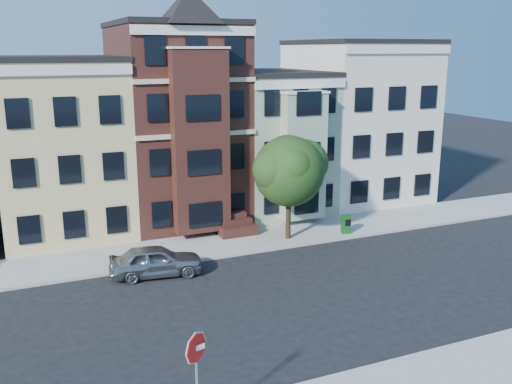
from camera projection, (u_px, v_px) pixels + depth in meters
name	position (u px, v px, depth m)	size (l,w,h in m)	color
ground	(272.00, 304.00, 24.58)	(120.00, 120.00, 0.00)	black
far_sidewalk	(211.00, 245.00, 31.68)	(60.00, 4.00, 0.15)	#9E9B93
house_yellow	(61.00, 148.00, 33.56)	(7.00, 9.00, 10.00)	#D8C287
house_brown	(176.00, 125.00, 36.02)	(7.00, 9.00, 12.00)	#3A1B16
house_green	(269.00, 142.00, 38.90)	(6.00, 9.00, 9.00)	#97A88F
house_cream	(356.00, 122.00, 41.36)	(8.00, 9.00, 11.00)	silver
street_tree	(289.00, 176.00, 31.76)	(6.29, 6.29, 7.31)	#2A4D1C
parked_car	(156.00, 261.00, 27.46)	(1.79, 4.45, 1.52)	gray
newspaper_box	(346.00, 224.00, 33.43)	(0.49, 0.43, 1.08)	#105418
stop_sign	(197.00, 375.00, 15.85)	(0.94, 0.13, 3.40)	red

